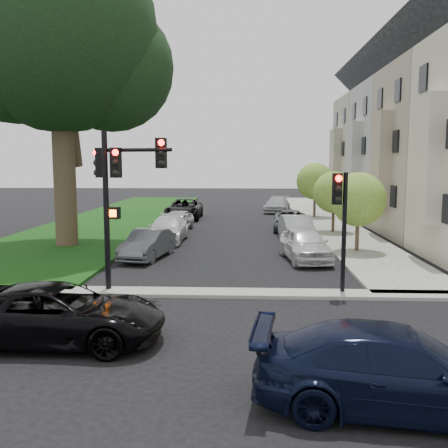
{
  "coord_description": "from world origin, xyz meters",
  "views": [
    {
      "loc": [
        0.87,
        -14.12,
        4.38
      ],
      "look_at": [
        0.0,
        5.0,
        2.0
      ],
      "focal_mm": 40.0,
      "sensor_mm": 36.0,
      "label": 1
    }
  ],
  "objects_px": {
    "small_tree_b": "(334,192)",
    "car_parked_7": "(177,220)",
    "small_tree_a": "(358,200)",
    "car_cross_far": "(398,370)",
    "car_parked_4": "(277,205)",
    "eucalyptus": "(58,33)",
    "small_tree_c": "(315,181)",
    "traffic_signal_secondary": "(340,210)",
    "car_parked_6": "(168,229)",
    "car_parked_8": "(184,209)",
    "car_parked_1": "(297,229)",
    "traffic_signal_main": "(118,182)",
    "car_cross_near": "(58,314)",
    "car_parked_2": "(291,221)",
    "car_parked_0": "(305,244)",
    "car_parked_5": "(148,244)"
  },
  "relations": [
    {
      "from": "car_parked_7",
      "to": "traffic_signal_main",
      "type": "bearing_deg",
      "value": -82.09
    },
    {
      "from": "car_cross_far",
      "to": "traffic_signal_secondary",
      "type": "bearing_deg",
      "value": 4.14
    },
    {
      "from": "car_parked_6",
      "to": "small_tree_a",
      "type": "bearing_deg",
      "value": -16.28
    },
    {
      "from": "small_tree_a",
      "to": "car_parked_2",
      "type": "distance_m",
      "value": 8.64
    },
    {
      "from": "small_tree_b",
      "to": "car_parked_6",
      "type": "xyz_separation_m",
      "value": [
        -9.68,
        -3.64,
        -1.85
      ]
    },
    {
      "from": "car_parked_6",
      "to": "small_tree_c",
      "type": "bearing_deg",
      "value": 52.87
    },
    {
      "from": "small_tree_c",
      "to": "car_cross_far",
      "type": "distance_m",
      "value": 30.91
    },
    {
      "from": "traffic_signal_secondary",
      "to": "car_parked_6",
      "type": "distance_m",
      "value": 13.26
    },
    {
      "from": "traffic_signal_secondary",
      "to": "car_parked_8",
      "type": "distance_m",
      "value": 23.46
    },
    {
      "from": "car_parked_1",
      "to": "car_parked_7",
      "type": "distance_m",
      "value": 8.38
    },
    {
      "from": "car_cross_far",
      "to": "car_parked_4",
      "type": "bearing_deg",
      "value": 6.92
    },
    {
      "from": "car_parked_2",
      "to": "car_parked_5",
      "type": "xyz_separation_m",
      "value": [
        -7.34,
        -9.84,
        0.02
      ]
    },
    {
      "from": "car_parked_6",
      "to": "car_parked_8",
      "type": "height_order",
      "value": "car_parked_8"
    },
    {
      "from": "traffic_signal_secondary",
      "to": "car_cross_far",
      "type": "bearing_deg",
      "value": -92.75
    },
    {
      "from": "car_parked_5",
      "to": "car_parked_1",
      "type": "bearing_deg",
      "value": 45.18
    },
    {
      "from": "small_tree_a",
      "to": "car_parked_4",
      "type": "relative_size",
      "value": 0.84
    },
    {
      "from": "car_parked_0",
      "to": "car_parked_7",
      "type": "bearing_deg",
      "value": 119.55
    },
    {
      "from": "car_cross_near",
      "to": "car_parked_5",
      "type": "distance_m",
      "value": 10.68
    },
    {
      "from": "small_tree_b",
      "to": "car_parked_8",
      "type": "height_order",
      "value": "small_tree_b"
    },
    {
      "from": "eucalyptus",
      "to": "car_parked_0",
      "type": "xyz_separation_m",
      "value": [
        11.98,
        -3.06,
        -9.95
      ]
    },
    {
      "from": "car_parked_2",
      "to": "car_parked_4",
      "type": "distance_m",
      "value": 11.78
    },
    {
      "from": "traffic_signal_secondary",
      "to": "small_tree_b",
      "type": "bearing_deg",
      "value": 81.05
    },
    {
      "from": "car_parked_7",
      "to": "car_parked_0",
      "type": "bearing_deg",
      "value": -46.18
    },
    {
      "from": "small_tree_b",
      "to": "car_parked_4",
      "type": "height_order",
      "value": "small_tree_b"
    },
    {
      "from": "car_parked_5",
      "to": "car_parked_6",
      "type": "distance_m",
      "value": 4.89
    },
    {
      "from": "car_parked_8",
      "to": "car_parked_1",
      "type": "bearing_deg",
      "value": -55.64
    },
    {
      "from": "traffic_signal_main",
      "to": "car_cross_near",
      "type": "xyz_separation_m",
      "value": [
        -0.31,
        -4.83,
        -3.01
      ]
    },
    {
      "from": "car_parked_0",
      "to": "car_parked_6",
      "type": "bearing_deg",
      "value": 137.11
    },
    {
      "from": "eucalyptus",
      "to": "car_parked_1",
      "type": "bearing_deg",
      "value": 10.2
    },
    {
      "from": "traffic_signal_main",
      "to": "car_cross_far",
      "type": "height_order",
      "value": "traffic_signal_main"
    },
    {
      "from": "small_tree_b",
      "to": "small_tree_c",
      "type": "xyz_separation_m",
      "value": [
        0.0,
        8.51,
        0.35
      ]
    },
    {
      "from": "traffic_signal_main",
      "to": "car_parked_7",
      "type": "relative_size",
      "value": 1.37
    },
    {
      "from": "car_parked_2",
      "to": "car_parked_7",
      "type": "xyz_separation_m",
      "value": [
        -7.29,
        -0.48,
        0.03
      ]
    },
    {
      "from": "small_tree_b",
      "to": "car_parked_7",
      "type": "relative_size",
      "value": 0.97
    },
    {
      "from": "eucalyptus",
      "to": "small_tree_c",
      "type": "xyz_separation_m",
      "value": [
        14.69,
        14.11,
        -7.8
      ]
    },
    {
      "from": "small_tree_a",
      "to": "car_cross_far",
      "type": "height_order",
      "value": "small_tree_a"
    },
    {
      "from": "car_parked_2",
      "to": "car_parked_8",
      "type": "relative_size",
      "value": 0.83
    },
    {
      "from": "small_tree_b",
      "to": "traffic_signal_main",
      "type": "distance_m",
      "value": 17.31
    },
    {
      "from": "car_parked_7",
      "to": "car_parked_1",
      "type": "bearing_deg",
      "value": -23.36
    },
    {
      "from": "traffic_signal_secondary",
      "to": "car_parked_1",
      "type": "bearing_deg",
      "value": 91.51
    },
    {
      "from": "small_tree_a",
      "to": "car_parked_6",
      "type": "xyz_separation_m",
      "value": [
        -9.68,
        3.09,
        -1.91
      ]
    },
    {
      "from": "car_parked_2",
      "to": "car_parked_5",
      "type": "height_order",
      "value": "car_parked_5"
    },
    {
      "from": "small_tree_a",
      "to": "car_parked_4",
      "type": "bearing_deg",
      "value": 97.64
    },
    {
      "from": "small_tree_c",
      "to": "car_cross_near",
      "type": "bearing_deg",
      "value": -109.64
    },
    {
      "from": "car_cross_near",
      "to": "car_parked_6",
      "type": "height_order",
      "value": "car_cross_near"
    },
    {
      "from": "eucalyptus",
      "to": "traffic_signal_secondary",
      "type": "relative_size",
      "value": 3.86
    },
    {
      "from": "small_tree_b",
      "to": "car_parked_5",
      "type": "distance_m",
      "value": 13.14
    },
    {
      "from": "car_parked_5",
      "to": "car_parked_4",
      "type": "bearing_deg",
      "value": 81.71
    },
    {
      "from": "car_parked_5",
      "to": "car_parked_6",
      "type": "bearing_deg",
      "value": 98.4
    },
    {
      "from": "small_tree_c",
      "to": "car_parked_1",
      "type": "height_order",
      "value": "small_tree_c"
    }
  ]
}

